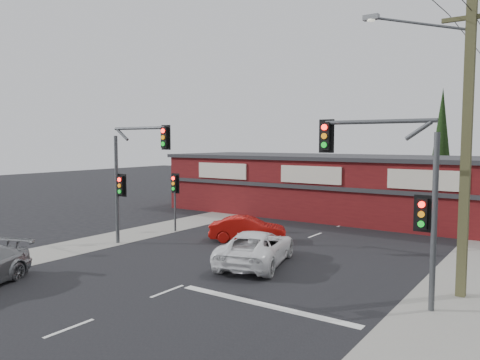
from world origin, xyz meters
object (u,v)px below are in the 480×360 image
Objects in this scene: white_suv at (256,248)px; shop_building at (349,186)px; red_sedan at (248,229)px; utility_pole at (462,136)px.

shop_building reaches higher than white_suv.
white_suv is 1.32× the size of red_sedan.
utility_pole is at bearing -134.15° from red_sedan.
red_sedan is 0.39× the size of utility_pole.
shop_building is (1.24, 10.85, 1.48)m from red_sedan.
shop_building is at bearing -99.86° from white_suv.
white_suv reaches higher than red_sedan.
red_sedan is at bearing -96.51° from shop_building.
red_sedan is 12.03m from utility_pole.
shop_building is 17.15m from utility_pole.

